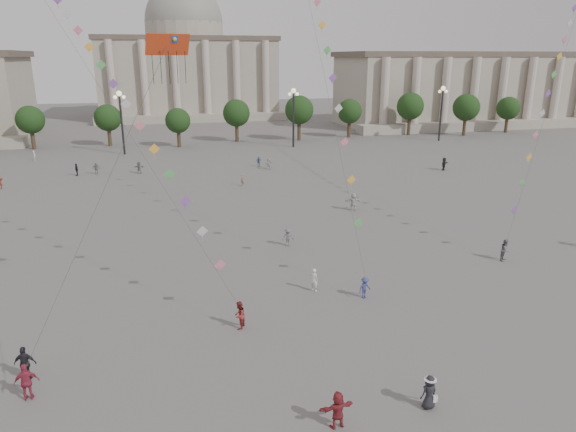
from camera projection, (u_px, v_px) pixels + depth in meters
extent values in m
plane|color=#555250|center=(358.00, 377.00, 26.85)|extent=(360.00, 360.00, 0.00)
cube|color=gray|center=(497.00, 90.00, 130.03)|extent=(80.00, 22.00, 16.00)
cube|color=brown|center=(501.00, 54.00, 127.47)|extent=(81.60, 22.44, 1.20)
cube|color=gray|center=(528.00, 124.00, 120.07)|extent=(84.00, 4.00, 2.00)
cube|color=gray|center=(187.00, 79.00, 144.19)|extent=(46.00, 30.00, 20.00)
cube|color=brown|center=(185.00, 39.00, 141.04)|extent=(46.92, 30.60, 1.20)
cube|color=gray|center=(194.00, 118.00, 131.13)|extent=(48.30, 4.00, 2.00)
cylinder|color=gray|center=(185.00, 32.00, 140.47)|extent=(21.00, 21.00, 5.00)
sphere|color=gray|center=(184.00, 22.00, 139.73)|extent=(21.00, 21.00, 21.00)
cylinder|color=#37281B|center=(38.00, 140.00, 91.45)|extent=(0.70, 0.70, 3.52)
sphere|color=black|center=(35.00, 120.00, 90.36)|extent=(5.12, 5.12, 5.12)
cylinder|color=#37281B|center=(109.00, 138.00, 94.28)|extent=(0.70, 0.70, 3.52)
sphere|color=black|center=(107.00, 118.00, 93.18)|extent=(5.12, 5.12, 5.12)
cylinder|color=#37281B|center=(176.00, 136.00, 97.10)|extent=(0.70, 0.70, 3.52)
sphere|color=black|center=(174.00, 116.00, 96.01)|extent=(5.12, 5.12, 5.12)
cylinder|color=#37281B|center=(238.00, 133.00, 99.92)|extent=(0.70, 0.70, 3.52)
sphere|color=black|center=(238.00, 114.00, 98.83)|extent=(5.12, 5.12, 5.12)
cylinder|color=#37281B|center=(298.00, 131.00, 102.74)|extent=(0.70, 0.70, 3.52)
sphere|color=black|center=(298.00, 113.00, 101.65)|extent=(5.12, 5.12, 5.12)
cylinder|color=#37281B|center=(354.00, 129.00, 105.56)|extent=(0.70, 0.70, 3.52)
sphere|color=black|center=(354.00, 111.00, 104.47)|extent=(5.12, 5.12, 5.12)
cylinder|color=#37281B|center=(407.00, 127.00, 108.39)|extent=(0.70, 0.70, 3.52)
sphere|color=black|center=(408.00, 110.00, 107.29)|extent=(5.12, 5.12, 5.12)
cylinder|color=#37281B|center=(458.00, 126.00, 111.21)|extent=(0.70, 0.70, 3.52)
sphere|color=black|center=(459.00, 108.00, 110.12)|extent=(5.12, 5.12, 5.12)
cylinder|color=#37281B|center=(506.00, 124.00, 114.03)|extent=(0.70, 0.70, 3.52)
sphere|color=black|center=(508.00, 107.00, 112.94)|extent=(5.12, 5.12, 5.12)
cylinder|color=#262628|center=(122.00, 125.00, 86.62)|extent=(0.36, 0.36, 10.00)
sphere|color=#FFE5B2|center=(119.00, 94.00, 85.07)|extent=(0.90, 0.90, 0.90)
sphere|color=#FFE5B2|center=(115.00, 97.00, 85.08)|extent=(0.60, 0.60, 0.60)
sphere|color=#FFE5B2|center=(124.00, 97.00, 85.41)|extent=(0.60, 0.60, 0.60)
cylinder|color=#262628|center=(293.00, 120.00, 93.67)|extent=(0.36, 0.36, 10.00)
sphere|color=#FFE5B2|center=(294.00, 91.00, 92.13)|extent=(0.90, 0.90, 0.90)
sphere|color=#FFE5B2|center=(290.00, 94.00, 92.14)|extent=(0.60, 0.60, 0.60)
sphere|color=#FFE5B2|center=(297.00, 94.00, 92.47)|extent=(0.60, 0.60, 0.60)
cylinder|color=#262628|center=(441.00, 115.00, 100.73)|extent=(0.36, 0.36, 10.00)
sphere|color=#FFE5B2|center=(443.00, 88.00, 99.18)|extent=(0.90, 0.90, 0.90)
sphere|color=#FFE5B2|center=(440.00, 92.00, 99.20)|extent=(0.60, 0.60, 0.60)
sphere|color=#FFE5B2|center=(446.00, 91.00, 99.52)|extent=(0.60, 0.60, 0.60)
imported|color=#38597F|center=(259.00, 162.00, 78.08)|extent=(0.93, 0.46, 1.54)
imported|color=#B9B9B5|center=(269.00, 164.00, 76.24)|extent=(1.64, 1.15, 1.70)
imported|color=#5B5B5F|center=(288.00, 237.00, 45.20)|extent=(1.14, 0.76, 1.63)
imported|color=beige|center=(353.00, 202.00, 55.72)|extent=(1.88, 0.89, 1.94)
imported|color=black|center=(444.00, 164.00, 75.50)|extent=(1.77, 1.45, 1.90)
imported|color=silver|center=(34.00, 156.00, 82.77)|extent=(0.38, 0.57, 1.56)
imported|color=slate|center=(139.00, 168.00, 73.48)|extent=(1.64, 1.05, 1.69)
imported|color=silver|center=(314.00, 280.00, 36.50)|extent=(0.70, 0.75, 1.71)
imported|color=slate|center=(96.00, 168.00, 73.02)|extent=(1.02, 0.57, 1.65)
imported|color=maroon|center=(1.00, 183.00, 64.85)|extent=(0.91, 1.10, 1.48)
imported|color=gray|center=(243.00, 180.00, 66.31)|extent=(0.65, 0.67, 1.55)
imported|color=black|center=(77.00, 169.00, 72.13)|extent=(0.82, 1.10, 1.73)
imported|color=#9E2B42|center=(27.00, 382.00, 24.85)|extent=(1.18, 0.58, 1.95)
imported|color=maroon|center=(338.00, 410.00, 23.00)|extent=(1.71, 0.70, 1.79)
imported|color=black|center=(25.00, 363.00, 26.37)|extent=(1.17, 0.63, 1.90)
imported|color=maroon|center=(239.00, 315.00, 31.43)|extent=(1.01, 1.09, 1.78)
imported|color=navy|center=(365.00, 288.00, 35.45)|extent=(1.14, 0.88, 1.55)
imported|color=slate|center=(505.00, 250.00, 41.99)|extent=(1.12, 1.08, 1.81)
imported|color=black|center=(429.00, 392.00, 24.26)|extent=(0.93, 0.70, 1.72)
cone|color=white|center=(431.00, 378.00, 24.04)|extent=(0.52, 0.52, 0.14)
cylinder|color=white|center=(430.00, 379.00, 24.06)|extent=(0.60, 0.60, 0.02)
cube|color=white|center=(435.00, 399.00, 24.28)|extent=(0.22, 0.10, 0.35)
cube|color=#BD3414|center=(168.00, 44.00, 25.30)|extent=(2.26, 1.13, 1.02)
cube|color=#1B9722|center=(160.00, 39.00, 25.11)|extent=(0.39, 0.29, 0.34)
cube|color=#1D459F|center=(175.00, 39.00, 25.27)|extent=(0.39, 0.29, 0.34)
sphere|color=gold|center=(160.00, 39.00, 25.07)|extent=(0.20, 0.20, 0.20)
sphere|color=gold|center=(175.00, 39.00, 25.23)|extent=(0.20, 0.20, 0.20)
cylinder|color=#3F3F3F|center=(97.00, 205.00, 24.98)|extent=(0.02, 0.02, 17.30)
cylinder|color=#3F3F3F|center=(55.00, 17.00, 43.62)|extent=(0.02, 0.02, 61.32)
cube|color=#D97388|center=(220.00, 265.00, 31.91)|extent=(0.76, 0.25, 0.76)
cube|color=silver|center=(202.00, 231.00, 32.71)|extent=(0.76, 0.25, 0.76)
cube|color=#8753A6|center=(185.00, 201.00, 33.54)|extent=(0.76, 0.25, 0.76)
cube|color=#52B155|center=(169.00, 174.00, 34.40)|extent=(0.76, 0.25, 0.76)
cube|color=#F4AF39|center=(154.00, 149.00, 35.27)|extent=(0.76, 0.25, 0.76)
cube|color=#D97388|center=(140.00, 126.00, 36.15)|extent=(0.76, 0.25, 0.76)
cube|color=silver|center=(126.00, 104.00, 37.05)|extent=(0.76, 0.25, 0.76)
cube|color=#8753A6|center=(113.00, 84.00, 37.96)|extent=(0.76, 0.25, 0.76)
cube|color=#52B155|center=(101.00, 65.00, 38.87)|extent=(0.76, 0.25, 0.76)
cube|color=#F4AF39|center=(89.00, 47.00, 39.79)|extent=(0.76, 0.25, 0.76)
cube|color=#D97388|center=(78.00, 30.00, 40.71)|extent=(0.76, 0.25, 0.76)
cube|color=silver|center=(67.00, 14.00, 41.64)|extent=(0.76, 0.25, 0.76)
cube|color=#8753A6|center=(57.00, 0.00, 42.58)|extent=(0.76, 0.25, 0.76)
cube|color=#52B155|center=(358.00, 223.00, 36.30)|extent=(0.76, 0.25, 0.76)
cube|color=#F4AF39|center=(351.00, 180.00, 37.56)|extent=(0.76, 0.25, 0.76)
cube|color=#D97388|center=(345.00, 142.00, 38.88)|extent=(0.76, 0.25, 0.76)
cube|color=silver|center=(339.00, 108.00, 40.23)|extent=(0.76, 0.25, 0.76)
cube|color=#8753A6|center=(333.00, 78.00, 41.61)|extent=(0.76, 0.25, 0.76)
cube|color=#52B155|center=(327.00, 50.00, 43.02)|extent=(0.76, 0.25, 0.76)
cube|color=#F4AF39|center=(322.00, 25.00, 44.43)|extent=(0.76, 0.25, 0.76)
cube|color=#D97388|center=(317.00, 2.00, 45.86)|extent=(0.76, 0.25, 0.76)
cube|color=#8753A6|center=(515.00, 209.00, 42.33)|extent=(0.76, 0.25, 0.76)
cube|color=#52B155|center=(522.00, 182.00, 42.98)|extent=(0.76, 0.25, 0.76)
cube|color=#F4AF39|center=(529.00, 158.00, 43.68)|extent=(0.76, 0.25, 0.76)
cube|color=#D97388|center=(536.00, 135.00, 44.41)|extent=(0.76, 0.25, 0.76)
cube|color=silver|center=(542.00, 113.00, 45.16)|extent=(0.76, 0.25, 0.76)
cube|color=#8753A6|center=(548.00, 93.00, 45.92)|extent=(0.76, 0.25, 0.76)
cube|color=#52B155|center=(554.00, 74.00, 46.70)|extent=(0.76, 0.25, 0.76)
cube|color=#F4AF39|center=(559.00, 56.00, 47.48)|extent=(0.76, 0.25, 0.76)
cube|color=#D97388|center=(565.00, 39.00, 48.27)|extent=(0.76, 0.25, 0.76)
cube|color=silver|center=(570.00, 23.00, 49.07)|extent=(0.76, 0.25, 0.76)
cube|color=#8753A6|center=(575.00, 8.00, 49.88)|extent=(0.76, 0.25, 0.76)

